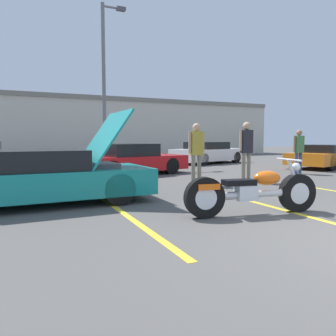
{
  "coord_description": "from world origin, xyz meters",
  "views": [
    {
      "loc": [
        -4.19,
        -2.41,
        1.35
      ],
      "look_at": [
        -1.67,
        3.12,
        0.8
      ],
      "focal_mm": 35.0,
      "sensor_mm": 36.0,
      "label": 1
    }
  ],
  "objects_px": {
    "parked_car_mid_right_row": "(208,153)",
    "spectator_near_motorcycle": "(196,148)",
    "spectator_by_show_car": "(246,146)",
    "parked_car_right_row": "(327,156)",
    "light_pole": "(105,78)",
    "show_car_hood_open": "(46,177)",
    "motorcycle": "(252,192)",
    "spectator_midground": "(299,148)",
    "parked_car_mid_left_row": "(131,160)"
  },
  "relations": [
    {
      "from": "parked_car_mid_right_row",
      "to": "spectator_near_motorcycle",
      "type": "bearing_deg",
      "value": -140.96
    },
    {
      "from": "spectator_near_motorcycle",
      "to": "spectator_by_show_car",
      "type": "bearing_deg",
      "value": -1.72
    },
    {
      "from": "parked_car_right_row",
      "to": "spectator_by_show_car",
      "type": "bearing_deg",
      "value": -175.16
    },
    {
      "from": "light_pole",
      "to": "parked_car_right_row",
      "type": "bearing_deg",
      "value": -29.93
    },
    {
      "from": "show_car_hood_open",
      "to": "parked_car_mid_right_row",
      "type": "bearing_deg",
      "value": 41.05
    },
    {
      "from": "light_pole",
      "to": "show_car_hood_open",
      "type": "relative_size",
      "value": 1.79
    },
    {
      "from": "show_car_hood_open",
      "to": "spectator_by_show_car",
      "type": "height_order",
      "value": "show_car_hood_open"
    },
    {
      "from": "motorcycle",
      "to": "spectator_by_show_car",
      "type": "distance_m",
      "value": 4.61
    },
    {
      "from": "show_car_hood_open",
      "to": "parked_car_right_row",
      "type": "relative_size",
      "value": 0.87
    },
    {
      "from": "light_pole",
      "to": "spectator_midground",
      "type": "distance_m",
      "value": 9.42
    },
    {
      "from": "show_car_hood_open",
      "to": "spectator_midground",
      "type": "xyz_separation_m",
      "value": [
        9.23,
        2.12,
        0.44
      ]
    },
    {
      "from": "show_car_hood_open",
      "to": "parked_car_mid_right_row",
      "type": "height_order",
      "value": "show_car_hood_open"
    },
    {
      "from": "spectator_midground",
      "to": "spectator_by_show_car",
      "type": "bearing_deg",
      "value": -162.31
    },
    {
      "from": "parked_car_right_row",
      "to": "spectator_by_show_car",
      "type": "relative_size",
      "value": 2.7
    },
    {
      "from": "parked_car_mid_left_row",
      "to": "spectator_midground",
      "type": "xyz_separation_m",
      "value": [
        5.88,
        -2.44,
        0.45
      ]
    },
    {
      "from": "motorcycle",
      "to": "show_car_hood_open",
      "type": "height_order",
      "value": "show_car_hood_open"
    },
    {
      "from": "spectator_by_show_car",
      "to": "spectator_midground",
      "type": "bearing_deg",
      "value": 17.69
    },
    {
      "from": "light_pole",
      "to": "motorcycle",
      "type": "distance_m",
      "value": 12.03
    },
    {
      "from": "parked_car_mid_right_row",
      "to": "spectator_near_motorcycle",
      "type": "distance_m",
      "value": 8.52
    },
    {
      "from": "motorcycle",
      "to": "spectator_midground",
      "type": "bearing_deg",
      "value": 47.22
    },
    {
      "from": "spectator_near_motorcycle",
      "to": "spectator_by_show_car",
      "type": "xyz_separation_m",
      "value": [
        1.75,
        -0.05,
        0.05
      ]
    },
    {
      "from": "motorcycle",
      "to": "spectator_near_motorcycle",
      "type": "distance_m",
      "value": 3.89
    },
    {
      "from": "spectator_near_motorcycle",
      "to": "parked_car_mid_right_row",
      "type": "bearing_deg",
      "value": 56.13
    },
    {
      "from": "spectator_near_motorcycle",
      "to": "motorcycle",
      "type": "bearing_deg",
      "value": -104.44
    },
    {
      "from": "parked_car_right_row",
      "to": "spectator_near_motorcycle",
      "type": "relative_size",
      "value": 2.81
    },
    {
      "from": "motorcycle",
      "to": "parked_car_mid_right_row",
      "type": "relative_size",
      "value": 0.54
    },
    {
      "from": "show_car_hood_open",
      "to": "parked_car_mid_left_row",
      "type": "height_order",
      "value": "show_car_hood_open"
    },
    {
      "from": "parked_car_mid_left_row",
      "to": "parked_car_right_row",
      "type": "distance_m",
      "value": 9.25
    },
    {
      "from": "parked_car_mid_left_row",
      "to": "parked_car_mid_right_row",
      "type": "xyz_separation_m",
      "value": [
        5.6,
        3.62,
        0.01
      ]
    },
    {
      "from": "parked_car_right_row",
      "to": "spectator_midground",
      "type": "relative_size",
      "value": 2.99
    },
    {
      "from": "motorcycle",
      "to": "parked_car_right_row",
      "type": "relative_size",
      "value": 0.5
    },
    {
      "from": "light_pole",
      "to": "spectator_near_motorcycle",
      "type": "distance_m",
      "value": 8.36
    },
    {
      "from": "parked_car_mid_right_row",
      "to": "spectator_near_motorcycle",
      "type": "height_order",
      "value": "spectator_near_motorcycle"
    },
    {
      "from": "light_pole",
      "to": "spectator_near_motorcycle",
      "type": "bearing_deg",
      "value": -84.47
    },
    {
      "from": "spectator_midground",
      "to": "parked_car_mid_right_row",
      "type": "bearing_deg",
      "value": 92.68
    },
    {
      "from": "parked_car_mid_right_row",
      "to": "spectator_midground",
      "type": "height_order",
      "value": "spectator_midground"
    },
    {
      "from": "parked_car_mid_right_row",
      "to": "spectator_by_show_car",
      "type": "distance_m",
      "value": 7.74
    },
    {
      "from": "motorcycle",
      "to": "spectator_midground",
      "type": "height_order",
      "value": "spectator_midground"
    },
    {
      "from": "show_car_hood_open",
      "to": "spectator_near_motorcycle",
      "type": "bearing_deg",
      "value": 13.62
    },
    {
      "from": "light_pole",
      "to": "parked_car_mid_left_row",
      "type": "xyz_separation_m",
      "value": [
        -0.11,
        -4.25,
        -3.72
      ]
    },
    {
      "from": "spectator_by_show_car",
      "to": "spectator_midground",
      "type": "relative_size",
      "value": 1.11
    },
    {
      "from": "parked_car_right_row",
      "to": "parked_car_mid_left_row",
      "type": "bearing_deg",
      "value": 157.92
    },
    {
      "from": "motorcycle",
      "to": "show_car_hood_open",
      "type": "distance_m",
      "value": 4.15
    },
    {
      "from": "parked_car_mid_left_row",
      "to": "spectator_midground",
      "type": "bearing_deg",
      "value": -34.77
    },
    {
      "from": "spectator_by_show_car",
      "to": "parked_car_mid_left_row",
      "type": "bearing_deg",
      "value": 126.72
    },
    {
      "from": "motorcycle",
      "to": "spectator_by_show_car",
      "type": "height_order",
      "value": "spectator_by_show_car"
    },
    {
      "from": "spectator_midground",
      "to": "spectator_near_motorcycle",
      "type": "bearing_deg",
      "value": -168.82
    },
    {
      "from": "motorcycle",
      "to": "parked_car_right_row",
      "type": "xyz_separation_m",
      "value": [
        9.3,
        6.17,
        0.12
      ]
    },
    {
      "from": "parked_car_mid_right_row",
      "to": "spectator_by_show_car",
      "type": "xyz_separation_m",
      "value": [
        -2.99,
        -7.11,
        0.56
      ]
    },
    {
      "from": "parked_car_mid_right_row",
      "to": "spectator_midground",
      "type": "xyz_separation_m",
      "value": [
        0.28,
        -6.07,
        0.43
      ]
    }
  ]
}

